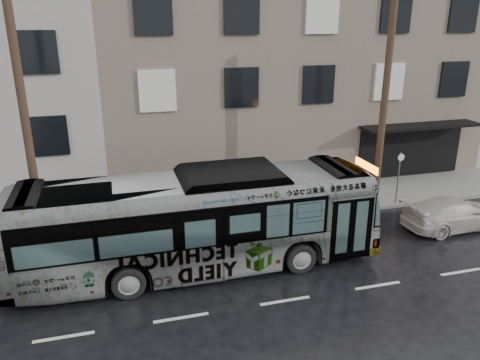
# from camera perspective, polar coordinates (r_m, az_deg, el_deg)

# --- Properties ---
(ground) EXTENTS (120.00, 120.00, 0.00)m
(ground) POSITION_cam_1_polar(r_m,az_deg,el_deg) (16.85, 2.44, -9.96)
(ground) COLOR black
(ground) RESTS_ON ground
(sidewalk) EXTENTS (90.00, 3.60, 0.15)m
(sidewalk) POSITION_cam_1_polar(r_m,az_deg,el_deg) (21.06, -1.67, -3.53)
(sidewalk) COLOR gray
(sidewalk) RESTS_ON ground
(building_taupe) EXTENTS (20.00, 12.00, 11.00)m
(building_taupe) POSITION_cam_1_polar(r_m,az_deg,el_deg) (28.49, 4.36, 13.68)
(building_taupe) COLOR #776B5B
(building_taupe) RESTS_ON ground
(utility_pole_front) EXTENTS (0.30, 0.30, 9.00)m
(utility_pole_front) POSITION_cam_1_polar(r_m,az_deg,el_deg) (20.86, 17.14, 8.53)
(utility_pole_front) COLOR #453022
(utility_pole_front) RESTS_ON sidewalk
(utility_pole_rear) EXTENTS (0.30, 0.30, 9.00)m
(utility_pole_rear) POSITION_cam_1_polar(r_m,az_deg,el_deg) (17.86, -24.64, 5.97)
(utility_pole_rear) COLOR #453022
(utility_pole_rear) RESTS_ON sidewalk
(sign_post) EXTENTS (0.06, 0.06, 2.40)m
(sign_post) POSITION_cam_1_polar(r_m,az_deg,el_deg) (22.25, 18.71, 0.19)
(sign_post) COLOR slate
(sign_post) RESTS_ON sidewalk
(bus) EXTENTS (12.41, 2.95, 3.45)m
(bus) POSITION_cam_1_polar(r_m,az_deg,el_deg) (15.80, -5.30, -5.10)
(bus) COLOR #B2B2B2
(bus) RESTS_ON ground
(white_sedan) EXTENTS (4.49, 1.98, 1.28)m
(white_sedan) POSITION_cam_1_polar(r_m,az_deg,el_deg) (21.06, 24.69, -3.71)
(white_sedan) COLOR beige
(white_sedan) RESTS_ON ground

